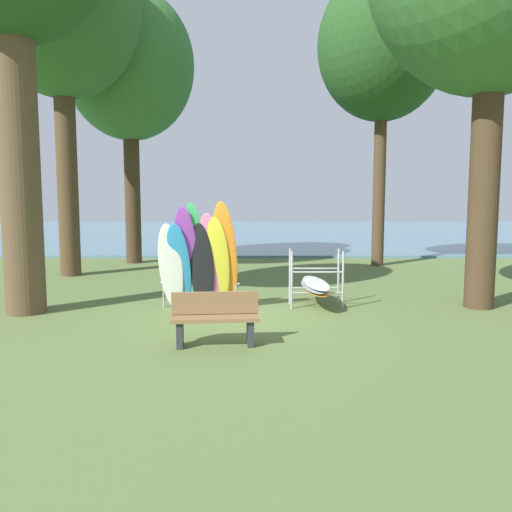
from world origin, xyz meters
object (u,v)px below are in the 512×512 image
Objects in this scene: tree_mid_behind at (127,66)px; leaning_board_pile at (196,262)px; tree_far_left_back at (380,47)px; board_storage_rack at (313,285)px; park_bench at (213,318)px; tree_far_right_back at (58,8)px.

tree_mid_behind reaches higher than leaning_board_pile.
tree_far_left_back is 11.61m from leaning_board_pile.
tree_mid_behind is 12.01m from board_storage_rack.
tree_mid_behind is 6.97× the size of park_bench.
tree_far_right_back is (-10.22, -2.52, 0.34)m from tree_far_left_back.
board_storage_rack is 3.65m from park_bench.
park_bench is (3.96, -11.09, -6.74)m from tree_mid_behind.
tree_mid_behind is 0.92× the size of tree_far_right_back.
board_storage_rack is (7.11, -4.70, -7.54)m from tree_far_right_back.
tree_mid_behind reaches higher than board_storage_rack.
tree_far_right_back reaches higher than tree_far_left_back.
park_bench is at bearing -77.93° from leaning_board_pile.
park_bench is (5.16, -7.78, -7.56)m from tree_far_right_back.
park_bench is at bearing -122.41° from board_storage_rack.
leaning_board_pile is at bearing -169.32° from board_storage_rack.
tree_far_left_back is (9.03, -0.79, 0.48)m from tree_mid_behind.
park_bench is (-5.06, -10.30, -7.22)m from tree_far_left_back.
tree_mid_behind is 0.97× the size of tree_far_left_back.
tree_far_left_back is 13.56m from park_bench.
leaning_board_pile is 2.62m from board_storage_rack.
board_storage_rack is (5.92, -8.00, -6.72)m from tree_mid_behind.
tree_mid_behind is 4.70× the size of board_storage_rack.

